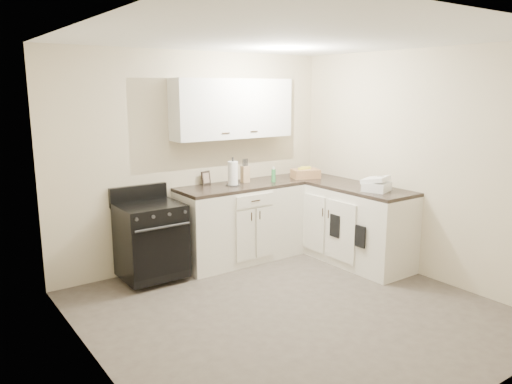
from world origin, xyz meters
TOP-DOWN VIEW (x-y plane):
  - floor at (0.00, 0.00)m, footprint 3.60×3.60m
  - ceiling at (0.00, 0.00)m, footprint 3.60×3.60m
  - wall_back at (0.00, 1.80)m, footprint 3.60×0.00m
  - wall_right at (1.80, 0.00)m, footprint 0.00×3.60m
  - wall_left at (-1.80, 0.00)m, footprint 0.00×3.60m
  - wall_front at (0.00, -1.80)m, footprint 3.60×0.00m
  - base_cabinets_back at (0.43, 1.50)m, footprint 1.55×0.60m
  - base_cabinets_right at (1.50, 0.85)m, footprint 0.60×1.90m
  - countertop_back at (0.43, 1.50)m, footprint 1.55×0.60m
  - countertop_right at (1.50, 0.85)m, footprint 0.60×1.90m
  - upper_cabinets at (0.43, 1.65)m, footprint 1.55×0.30m
  - stove at (-0.76, 1.48)m, footprint 0.66×0.57m
  - knife_block at (0.56, 1.59)m, footprint 0.10×0.09m
  - paper_towel at (0.33, 1.51)m, footprint 0.15×0.15m
  - soap_bottle at (0.86, 1.41)m, footprint 0.07×0.07m
  - picture_frame at (0.09, 1.74)m, footprint 0.14×0.07m
  - wicker_basket at (1.37, 1.39)m, footprint 0.40×0.33m
  - countertop_grill at (1.47, 0.29)m, footprint 0.35×0.34m
  - glass_jar at (1.51, 0.26)m, footprint 0.12×0.12m
  - oven_mitt_near at (1.18, 0.24)m, footprint 0.02×0.14m
  - oven_mitt_far at (1.18, 0.63)m, footprint 0.02×0.15m

SIDE VIEW (x-z plane):
  - floor at x=0.00m, z-range 0.00..0.00m
  - base_cabinets_back at x=0.43m, z-range 0.00..0.90m
  - base_cabinets_right at x=1.50m, z-range 0.00..0.90m
  - stove at x=-0.76m, z-range 0.06..0.86m
  - oven_mitt_near at x=1.18m, z-range 0.34..0.59m
  - oven_mitt_far at x=1.18m, z-range 0.36..0.63m
  - countertop_back at x=0.43m, z-range 0.90..0.94m
  - countertop_right at x=1.50m, z-range 0.90..0.94m
  - countertop_grill at x=1.47m, z-range 0.94..1.04m
  - wicker_basket at x=1.37m, z-range 0.94..1.05m
  - soap_bottle at x=0.86m, z-range 0.94..1.10m
  - picture_frame at x=0.09m, z-range 0.94..1.10m
  - glass_jar at x=1.51m, z-range 0.94..1.11m
  - knife_block at x=0.56m, z-range 0.94..1.14m
  - paper_towel at x=0.33m, z-range 0.94..1.23m
  - wall_back at x=0.00m, z-range -0.55..3.05m
  - wall_right at x=1.80m, z-range -0.55..3.05m
  - wall_left at x=-1.80m, z-range -0.55..3.05m
  - wall_front at x=0.00m, z-range -0.55..3.05m
  - upper_cabinets at x=0.43m, z-range 1.49..2.19m
  - ceiling at x=0.00m, z-range 2.50..2.50m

